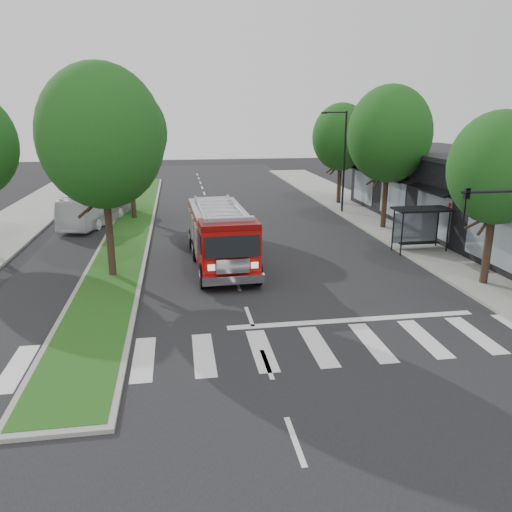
% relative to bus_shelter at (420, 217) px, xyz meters
% --- Properties ---
extents(ground, '(140.00, 140.00, 0.00)m').
position_rel_bus_shelter_xyz_m(ground, '(-11.20, -8.15, -2.04)').
color(ground, black).
rests_on(ground, ground).
extents(sidewalk_right, '(5.00, 80.00, 0.15)m').
position_rel_bus_shelter_xyz_m(sidewalk_right, '(1.30, 1.85, -1.96)').
color(sidewalk_right, gray).
rests_on(sidewalk_right, ground).
extents(median, '(3.00, 50.00, 0.15)m').
position_rel_bus_shelter_xyz_m(median, '(-17.20, 9.85, -1.96)').
color(median, gray).
rests_on(median, ground).
extents(storefront_row, '(8.00, 30.00, 5.00)m').
position_rel_bus_shelter_xyz_m(storefront_row, '(5.80, 1.85, 0.46)').
color(storefront_row, black).
rests_on(storefront_row, ground).
extents(bus_shelter, '(3.20, 1.60, 2.61)m').
position_rel_bus_shelter_xyz_m(bus_shelter, '(0.00, 0.00, 0.00)').
color(bus_shelter, black).
rests_on(bus_shelter, ground).
extents(tree_right_near, '(4.40, 4.40, 8.05)m').
position_rel_bus_shelter_xyz_m(tree_right_near, '(0.30, -6.15, 3.47)').
color(tree_right_near, black).
rests_on(tree_right_near, ground).
extents(tree_right_mid, '(5.60, 5.60, 9.72)m').
position_rel_bus_shelter_xyz_m(tree_right_mid, '(0.30, 5.85, 4.45)').
color(tree_right_mid, black).
rests_on(tree_right_mid, ground).
extents(tree_right_far, '(5.00, 5.00, 8.73)m').
position_rel_bus_shelter_xyz_m(tree_right_far, '(0.30, 15.85, 3.80)').
color(tree_right_far, black).
rests_on(tree_right_far, ground).
extents(tree_median_near, '(5.80, 5.80, 10.16)m').
position_rel_bus_shelter_xyz_m(tree_median_near, '(-17.20, -2.15, 4.77)').
color(tree_median_near, black).
rests_on(tree_median_near, ground).
extents(tree_median_far, '(5.60, 5.60, 9.72)m').
position_rel_bus_shelter_xyz_m(tree_median_far, '(-17.20, 11.85, 4.45)').
color(tree_median_far, black).
rests_on(tree_median_far, ground).
extents(streetlight_right_far, '(2.11, 0.20, 8.00)m').
position_rel_bus_shelter_xyz_m(streetlight_right_far, '(-0.85, 11.85, 2.44)').
color(streetlight_right_far, black).
rests_on(streetlight_right_far, ground).
extents(fire_engine, '(3.20, 9.50, 3.26)m').
position_rel_bus_shelter_xyz_m(fire_engine, '(-11.69, -0.80, -0.48)').
color(fire_engine, '#630605').
rests_on(fire_engine, ground).
extents(city_bus, '(4.45, 9.35, 2.54)m').
position_rel_bus_shelter_xyz_m(city_bus, '(-19.70, 11.15, -0.77)').
color(city_bus, silver).
rests_on(city_bus, ground).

